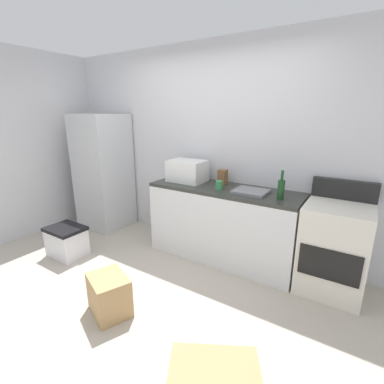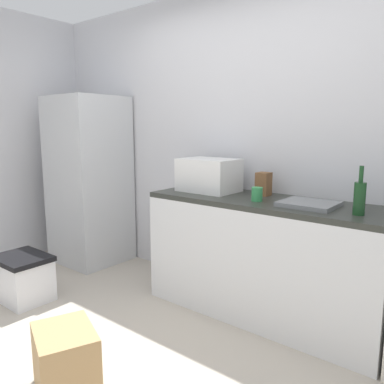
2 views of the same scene
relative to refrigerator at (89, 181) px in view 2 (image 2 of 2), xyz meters
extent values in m
plane|color=#B2A899|center=(1.75, -1.15, -0.87)|extent=(6.00, 6.00, 0.00)
cube|color=silver|center=(1.75, 0.40, 0.43)|extent=(5.00, 0.10, 2.60)
cube|color=silver|center=(2.05, 0.05, -0.44)|extent=(1.80, 0.60, 0.86)
cube|color=#2D302B|center=(2.05, 0.05, 0.01)|extent=(1.80, 0.60, 0.04)
cube|color=silver|center=(0.00, 0.00, 0.00)|extent=(0.68, 0.66, 1.74)
cube|color=white|center=(1.50, 0.09, 0.17)|extent=(0.46, 0.34, 0.27)
cube|color=slate|center=(2.39, 0.02, 0.05)|extent=(0.36, 0.32, 0.03)
cylinder|color=#193F1E|center=(2.73, -0.05, 0.13)|extent=(0.07, 0.07, 0.20)
cylinder|color=#193F1E|center=(2.73, -0.05, 0.28)|extent=(0.03, 0.03, 0.10)
cylinder|color=#338C4C|center=(2.03, -0.04, 0.08)|extent=(0.08, 0.08, 0.10)
cube|color=brown|center=(1.95, 0.19, 0.12)|extent=(0.10, 0.10, 0.18)
cube|color=tan|center=(1.66, -1.41, -0.69)|extent=(0.46, 0.42, 0.36)
cube|color=silver|center=(0.38, -0.98, -0.70)|extent=(0.44, 0.34, 0.34)
cube|color=black|center=(0.38, -0.98, -0.51)|extent=(0.46, 0.36, 0.04)
camera|label=1|loc=(3.43, -2.80, 0.88)|focal=25.88mm
camera|label=2|loc=(3.37, -2.46, 0.56)|focal=35.98mm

